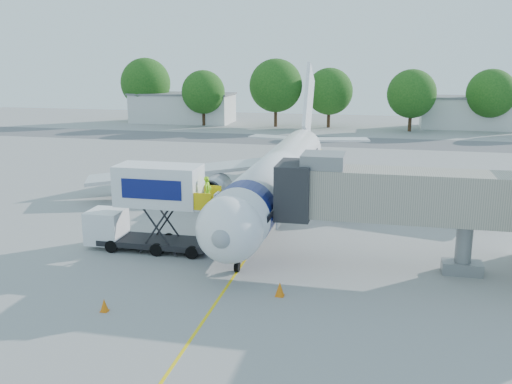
% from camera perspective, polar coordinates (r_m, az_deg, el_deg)
% --- Properties ---
extents(ground, '(160.00, 160.00, 0.00)m').
position_cam_1_polar(ground, '(41.69, 1.35, -3.28)').
color(ground, '#969693').
rests_on(ground, ground).
extents(guidance_line, '(0.15, 70.00, 0.01)m').
position_cam_1_polar(guidance_line, '(41.69, 1.35, -3.27)').
color(guidance_line, yellow).
rests_on(guidance_line, ground).
extents(taxiway_strip, '(120.00, 10.00, 0.01)m').
position_cam_1_polar(taxiway_strip, '(82.41, 7.05, 5.06)').
color(taxiway_strip, '#59595B').
rests_on(taxiway_strip, ground).
extents(aircraft, '(34.17, 37.73, 11.35)m').
position_cam_1_polar(aircraft, '(44.89, 2.39, 1.82)').
color(aircraft, white).
rests_on(aircraft, ground).
extents(jet_bridge, '(13.90, 3.20, 6.60)m').
position_cam_1_polar(jet_bridge, '(33.07, 12.69, -0.30)').
color(jet_bridge, '#A59F8D').
rests_on(jet_bridge, ground).
extents(catering_hiloader, '(8.50, 2.44, 5.50)m').
position_cam_1_polar(catering_hiloader, '(36.26, -10.58, -1.56)').
color(catering_hiloader, black).
rests_on(catering_hiloader, ground).
extents(ground_tug, '(3.92, 2.52, 1.45)m').
position_cam_1_polar(ground_tug, '(23.73, -2.33, -14.96)').
color(ground_tug, silver).
rests_on(ground_tug, ground).
extents(safety_cone_a, '(0.48, 0.48, 0.77)m').
position_cam_1_polar(safety_cone_a, '(29.69, 2.40, -9.69)').
color(safety_cone_a, orange).
rests_on(safety_cone_a, ground).
extents(safety_cone_b, '(0.41, 0.41, 0.65)m').
position_cam_1_polar(safety_cone_b, '(28.99, -14.93, -10.89)').
color(safety_cone_b, orange).
rests_on(safety_cone_b, ground).
extents(outbuilding_left, '(18.40, 8.40, 5.30)m').
position_cam_1_polar(outbuilding_left, '(105.80, -7.34, 8.37)').
color(outbuilding_left, silver).
rests_on(outbuilding_left, ground).
extents(outbuilding_right, '(16.40, 7.40, 5.30)m').
position_cam_1_polar(outbuilding_right, '(102.59, 20.65, 7.46)').
color(outbuilding_right, silver).
rests_on(outbuilding_right, ground).
extents(tree_a, '(9.05, 9.05, 11.54)m').
position_cam_1_polar(tree_a, '(108.00, -10.98, 10.65)').
color(tree_a, '#382314').
rests_on(tree_a, ground).
extents(tree_b, '(7.47, 7.47, 9.52)m').
position_cam_1_polar(tree_b, '(100.12, -5.30, 9.92)').
color(tree_b, '#382314').
rests_on(tree_b, ground).
extents(tree_c, '(8.99, 8.99, 11.47)m').
position_cam_1_polar(tree_c, '(98.00, 2.00, 10.59)').
color(tree_c, '#382314').
rests_on(tree_c, ground).
extents(tree_d, '(7.82, 7.82, 9.97)m').
position_cam_1_polar(tree_d, '(97.67, 7.35, 9.94)').
color(tree_d, '#382314').
rests_on(tree_d, ground).
extents(tree_e, '(7.75, 7.75, 9.88)m').
position_cam_1_polar(tree_e, '(95.21, 15.30, 9.45)').
color(tree_e, '#382314').
rests_on(tree_e, ground).
extents(tree_f, '(7.77, 7.77, 9.91)m').
position_cam_1_polar(tree_f, '(99.80, 22.45, 9.09)').
color(tree_f, '#382314').
rests_on(tree_f, ground).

